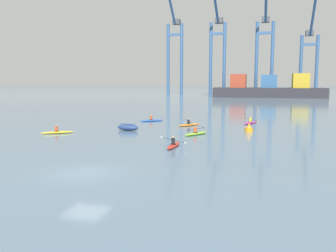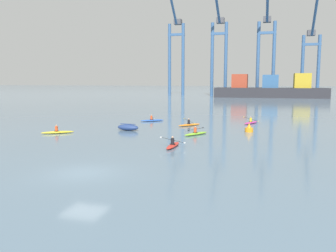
{
  "view_description": "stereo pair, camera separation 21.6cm",
  "coord_description": "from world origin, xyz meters",
  "px_view_note": "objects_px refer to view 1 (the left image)",
  "views": [
    {
      "loc": [
        10.49,
        -19.3,
        5.58
      ],
      "look_at": [
        0.14,
        18.88,
        0.6
      ],
      "focal_mm": 38.28,
      "sensor_mm": 36.0,
      "label": 1
    },
    {
      "loc": [
        10.69,
        -19.24,
        5.58
      ],
      "look_at": [
        0.14,
        18.88,
        0.6
      ],
      "focal_mm": 38.28,
      "sensor_mm": 36.0,
      "label": 2
    }
  ],
  "objects_px": {
    "gantry_crane_west_mid": "(217,46)",
    "kayak_orange": "(189,124)",
    "kayak_red": "(173,145)",
    "kayak_blue": "(152,120)",
    "gantry_crane_west": "(175,47)",
    "container_barge": "(269,89)",
    "capsized_dinghy": "(128,127)",
    "channel_buoy": "(249,129)",
    "kayak_lime": "(196,133)",
    "gantry_crane_east_mid": "(265,47)",
    "gantry_crane_east": "(309,53)",
    "kayak_yellow": "(57,132)",
    "kayak_magenta": "(250,122)"
  },
  "relations": [
    {
      "from": "gantry_crane_west_mid",
      "to": "kayak_orange",
      "type": "relative_size",
      "value": 12.6
    },
    {
      "from": "kayak_red",
      "to": "kayak_blue",
      "type": "bearing_deg",
      "value": 113.13
    },
    {
      "from": "gantry_crane_west",
      "to": "container_barge",
      "type": "bearing_deg",
      "value": -15.94
    },
    {
      "from": "gantry_crane_west_mid",
      "to": "capsized_dinghy",
      "type": "distance_m",
      "value": 97.3
    },
    {
      "from": "capsized_dinghy",
      "to": "channel_buoy",
      "type": "height_order",
      "value": "channel_buoy"
    },
    {
      "from": "kayak_red",
      "to": "gantry_crane_west_mid",
      "type": "bearing_deg",
      "value": 95.49
    },
    {
      "from": "gantry_crane_west",
      "to": "kayak_lime",
      "type": "height_order",
      "value": "gantry_crane_west"
    },
    {
      "from": "gantry_crane_east_mid",
      "to": "channel_buoy",
      "type": "relative_size",
      "value": 34.61
    },
    {
      "from": "gantry_crane_east",
      "to": "kayak_yellow",
      "type": "distance_m",
      "value": 115.03
    },
    {
      "from": "gantry_crane_east_mid",
      "to": "capsized_dinghy",
      "type": "bearing_deg",
      "value": -98.46
    },
    {
      "from": "kayak_lime",
      "to": "kayak_yellow",
      "type": "xyz_separation_m",
      "value": [
        -14.49,
        -2.9,
        0.0
      ]
    },
    {
      "from": "container_barge",
      "to": "kayak_red",
      "type": "bearing_deg",
      "value": -94.94
    },
    {
      "from": "kayak_magenta",
      "to": "kayak_red",
      "type": "bearing_deg",
      "value": -106.56
    },
    {
      "from": "kayak_yellow",
      "to": "kayak_blue",
      "type": "bearing_deg",
      "value": 65.8
    },
    {
      "from": "capsized_dinghy",
      "to": "kayak_lime",
      "type": "distance_m",
      "value": 8.22
    },
    {
      "from": "channel_buoy",
      "to": "kayak_blue",
      "type": "bearing_deg",
      "value": 152.34
    },
    {
      "from": "container_barge",
      "to": "gantry_crane_west_mid",
      "type": "height_order",
      "value": "gantry_crane_west_mid"
    },
    {
      "from": "kayak_yellow",
      "to": "container_barge",
      "type": "bearing_deg",
      "value": 76.56
    },
    {
      "from": "kayak_red",
      "to": "channel_buoy",
      "type": "bearing_deg",
      "value": 62.36
    },
    {
      "from": "gantry_crane_east_mid",
      "to": "kayak_blue",
      "type": "distance_m",
      "value": 89.17
    },
    {
      "from": "gantry_crane_east_mid",
      "to": "gantry_crane_east",
      "type": "relative_size",
      "value": 1.05
    },
    {
      "from": "gantry_crane_west",
      "to": "gantry_crane_east",
      "type": "bearing_deg",
      "value": 4.54
    },
    {
      "from": "kayak_red",
      "to": "kayak_yellow",
      "type": "height_order",
      "value": "same"
    },
    {
      "from": "gantry_crane_east",
      "to": "gantry_crane_west",
      "type": "bearing_deg",
      "value": -175.46
    },
    {
      "from": "capsized_dinghy",
      "to": "kayak_red",
      "type": "bearing_deg",
      "value": -48.93
    },
    {
      "from": "container_barge",
      "to": "kayak_lime",
      "type": "relative_size",
      "value": 11.47
    },
    {
      "from": "gantry_crane_east_mid",
      "to": "capsized_dinghy",
      "type": "xyz_separation_m",
      "value": [
        -14.24,
        -95.74,
        -17.26
      ]
    },
    {
      "from": "kayak_magenta",
      "to": "kayak_orange",
      "type": "distance_m",
      "value": 8.56
    },
    {
      "from": "channel_buoy",
      "to": "kayak_blue",
      "type": "relative_size",
      "value": 0.32
    },
    {
      "from": "kayak_blue",
      "to": "kayak_orange",
      "type": "bearing_deg",
      "value": -30.54
    },
    {
      "from": "kayak_red",
      "to": "capsized_dinghy",
      "type": "bearing_deg",
      "value": 131.07
    },
    {
      "from": "gantry_crane_east_mid",
      "to": "kayak_orange",
      "type": "bearing_deg",
      "value": -95.33
    },
    {
      "from": "gantry_crane_west_mid",
      "to": "gantry_crane_east",
      "type": "relative_size",
      "value": 1.15
    },
    {
      "from": "capsized_dinghy",
      "to": "kayak_magenta",
      "type": "distance_m",
      "value": 16.76
    },
    {
      "from": "container_barge",
      "to": "capsized_dinghy",
      "type": "bearing_deg",
      "value": -100.15
    },
    {
      "from": "gantry_crane_west_mid",
      "to": "gantry_crane_east_mid",
      "type": "relative_size",
      "value": 1.1
    },
    {
      "from": "kayak_magenta",
      "to": "kayak_blue",
      "type": "xyz_separation_m",
      "value": [
        -13.41,
        -0.84,
        0.0
      ]
    },
    {
      "from": "kayak_blue",
      "to": "channel_buoy",
      "type": "bearing_deg",
      "value": -27.66
    },
    {
      "from": "gantry_crane_east_mid",
      "to": "kayak_lime",
      "type": "distance_m",
      "value": 98.84
    },
    {
      "from": "kayak_lime",
      "to": "kayak_blue",
      "type": "distance_m",
      "value": 13.67
    },
    {
      "from": "capsized_dinghy",
      "to": "kayak_lime",
      "type": "height_order",
      "value": "kayak_lime"
    },
    {
      "from": "gantry_crane_west",
      "to": "kayak_lime",
      "type": "distance_m",
      "value": 106.51
    },
    {
      "from": "gantry_crane_east_mid",
      "to": "kayak_lime",
      "type": "bearing_deg",
      "value": -93.61
    },
    {
      "from": "kayak_red",
      "to": "gantry_crane_east",
      "type": "bearing_deg",
      "value": 78.69
    },
    {
      "from": "gantry_crane_west",
      "to": "capsized_dinghy",
      "type": "distance_m",
      "value": 103.35
    },
    {
      "from": "gantry_crane_west_mid",
      "to": "gantry_crane_west",
      "type": "bearing_deg",
      "value": 166.11
    },
    {
      "from": "kayak_red",
      "to": "kayak_blue",
      "type": "xyz_separation_m",
      "value": [
        -7.76,
        18.16,
        -0.0
      ]
    },
    {
      "from": "gantry_crane_west_mid",
      "to": "gantry_crane_east_mid",
      "type": "xyz_separation_m",
      "value": [
        16.71,
        0.18,
        -0.83
      ]
    },
    {
      "from": "kayak_red",
      "to": "kayak_lime",
      "type": "height_order",
      "value": "same"
    },
    {
      "from": "kayak_lime",
      "to": "kayak_orange",
      "type": "distance_m",
      "value": 7.61
    }
  ]
}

